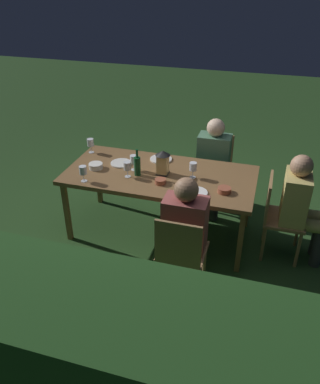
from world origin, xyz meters
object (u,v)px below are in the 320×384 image
Objects in this scene: dining_table at (160,178)px; bowl_salad at (224,190)px; plate_b at (121,163)px; chair_side_right_a at (181,252)px; bowl_olives at (160,181)px; plate_a at (161,159)px; chair_head_near at (278,214)px; person_in_rust at (186,225)px; wine_glass_d at (134,160)px; chair_side_left_a at (214,166)px; plate_c at (195,193)px; wine_glass_c at (193,167)px; lantern_centerpiece at (163,161)px; wine_glass_e at (91,143)px; bowl_bread at (96,166)px; person_in_green at (212,162)px; wine_glass_a at (83,171)px; green_bottle_on_table at (137,166)px; wine_glass_b at (127,167)px; person_in_mustard at (301,204)px.

bowl_salad reaches higher than dining_table.
dining_table is at bearing 168.54° from plate_b.
bowl_olives is at bearing -60.13° from chair_side_right_a.
chair_side_right_a is 1.34m from plate_a.
chair_head_near is 3.52× the size of plate_a.
person_in_rust reaches higher than bowl_salad.
chair_side_left_a is at bearing -130.43° from wine_glass_d.
bowl_salad is (-0.26, -0.10, 0.02)m from plate_c.
wine_glass_c is (0.90, -0.01, 0.39)m from chair_head_near.
chair_side_right_a is at bearing 68.96° from bowl_salad.
plate_a is (0.11, -0.32, -0.14)m from lantern_centerpiece.
chair_head_near is 0.90m from plate_c.
wine_glass_c and wine_glass_e have the same top height.
bowl_bread is 1.41m from bowl_salad.
person_in_green is 6.80× the size of wine_glass_e.
plate_c is at bearing 20.24° from bowl_salad.
person_in_green is at bearing -98.55° from wine_glass_c.
bowl_olives is 0.77m from bowl_bread.
wine_glass_a is 0.72× the size of plate_b.
green_bottle_on_table reaches higher than wine_glass_e.
person_in_rust is 10.17× the size of bowl_olives.
bowl_bread reaches higher than dining_table.
bowl_olives is (-0.36, 0.21, -0.09)m from wine_glass_d.
plate_b is 1.00m from plate_c.
lantern_centerpiece is at bearing 64.42° from chair_side_left_a.
chair_head_near is 1.97m from bowl_bread.
plate_a is at bearing -113.97° from wine_glass_b.
person_in_rust is 0.62m from bowl_olives.
wine_glass_c is (0.10, -0.69, 0.24)m from person_in_rust.
plate_c is at bearing 16.55° from person_in_mustard.
wine_glass_a is at bearing -14.42° from person_in_rust.
dining_table is 0.29m from green_bottle_on_table.
lantern_centerpiece is 1.07× the size of plate_a.
wine_glass_b and wine_glass_d have the same top height.
wine_glass_b is at bearing 26.09° from lantern_centerpiece.
plate_b is (0.39, 0.22, 0.00)m from plate_a.
wine_glass_e reaches higher than plate_b.
plate_c is (0.00, -0.38, 0.13)m from person_in_rust.
wine_glass_c is at bearing -142.40° from bowl_olives.
person_in_mustard is at bearing 180.00° from chair_head_near.
bowl_olives is (-0.15, 0.53, 0.02)m from plate_a.
person_in_rust is at bearing -90.00° from chair_side_right_a.
bowl_bread is (0.40, -0.08, -0.09)m from wine_glass_b.
person_in_green is 6.80× the size of wine_glass_a.
person_in_rust reaches higher than wine_glass_d.
plate_a is (0.43, -0.31, -0.11)m from wine_glass_c.
wine_glass_a is (2.13, 0.38, 0.24)m from person_in_mustard.
chair_side_right_a is 1.10m from wine_glass_b.
plate_b is at bearing 39.95° from chair_side_left_a.
plate_c is at bearing 157.89° from wine_glass_d.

